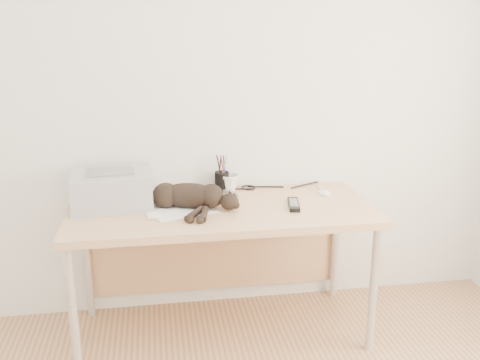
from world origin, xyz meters
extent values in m
plane|color=white|center=(0.00, 1.75, 1.30)|extent=(3.50, 0.00, 3.50)
cube|color=tan|center=(0.00, 1.39, 0.72)|extent=(1.60, 0.70, 0.04)
cylinder|color=silver|center=(-0.75, 1.09, 0.35)|extent=(0.04, 0.04, 0.70)
cylinder|color=silver|center=(0.75, 1.09, 0.35)|extent=(0.04, 0.04, 0.70)
cylinder|color=silver|center=(-0.75, 1.69, 0.35)|extent=(0.04, 0.04, 0.70)
cylinder|color=silver|center=(0.75, 1.69, 0.35)|extent=(0.04, 0.04, 0.70)
cube|color=tan|center=(0.00, 1.72, 0.40)|extent=(1.48, 0.02, 0.60)
cube|color=#A4A4A8|center=(-0.57, 1.52, 0.83)|extent=(0.43, 0.38, 0.18)
cube|color=black|center=(-0.57, 1.52, 0.84)|extent=(0.35, 0.05, 0.11)
cube|color=slate|center=(-0.57, 1.52, 0.93)|extent=(0.26, 0.19, 0.01)
cube|color=white|center=(-0.20, 1.37, 0.74)|extent=(0.37, 0.31, 0.00)
cube|color=white|center=(-0.23, 1.39, 0.74)|extent=(0.34, 0.26, 0.00)
ellipsoid|color=black|center=(-0.16, 1.41, 0.81)|extent=(0.35, 0.23, 0.13)
sphere|color=black|center=(-0.29, 1.45, 0.80)|extent=(0.14, 0.14, 0.14)
ellipsoid|color=black|center=(0.03, 1.33, 0.79)|extent=(0.12, 0.12, 0.09)
cone|color=black|center=(0.04, 1.38, 0.82)|extent=(0.05, 0.05, 0.04)
cone|color=black|center=(0.06, 1.36, 0.82)|extent=(0.05, 0.05, 0.05)
cylinder|color=black|center=(-0.15, 1.28, 0.76)|extent=(0.09, 0.19, 0.03)
cylinder|color=black|center=(-0.10, 1.26, 0.76)|extent=(0.09, 0.19, 0.03)
cylinder|color=black|center=(-0.40, 1.53, 0.75)|extent=(0.20, 0.09, 0.02)
imported|color=white|center=(0.08, 1.67, 0.79)|extent=(0.15, 0.15, 0.10)
cylinder|color=black|center=(0.04, 1.68, 0.80)|extent=(0.08, 0.08, 0.11)
cylinder|color=#990C0C|center=(0.03, 1.68, 0.87)|extent=(0.01, 0.01, 0.15)
cylinder|color=navy|center=(0.05, 1.69, 0.87)|extent=(0.01, 0.01, 0.15)
cylinder|color=black|center=(0.04, 1.67, 0.87)|extent=(0.01, 0.01, 0.15)
cube|color=slate|center=(0.07, 1.61, 0.75)|extent=(0.09, 0.17, 0.02)
cube|color=black|center=(0.38, 1.35, 0.75)|extent=(0.09, 0.20, 0.02)
ellipsoid|color=white|center=(0.61, 1.53, 0.76)|extent=(0.07, 0.11, 0.03)
camera|label=1|loc=(-0.33, -1.25, 1.68)|focal=40.00mm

